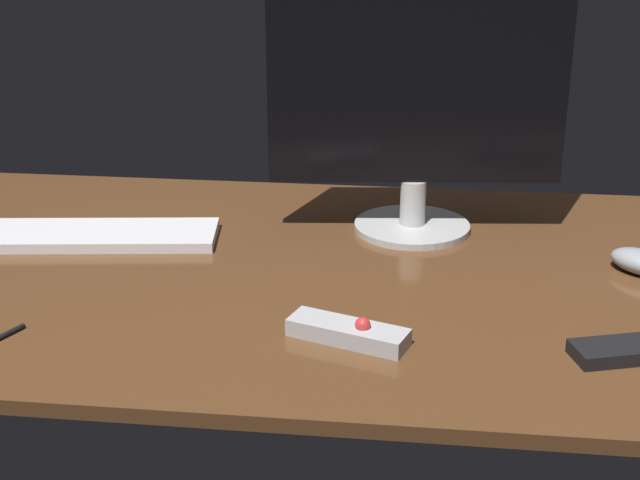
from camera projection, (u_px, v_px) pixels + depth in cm
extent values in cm
cube|color=brown|center=(290.00, 274.00, 141.74)|extent=(140.00, 84.00, 2.00)
cylinder|color=silver|center=(412.00, 227.00, 156.64)|extent=(19.63, 19.63, 1.15)
cylinder|color=silver|center=(413.00, 202.00, 155.04)|extent=(4.33, 4.33, 7.65)
cube|color=black|center=(418.00, 67.00, 146.72)|extent=(48.30, 7.21, 37.92)
cube|color=white|center=(99.00, 235.00, 152.04)|extent=(39.90, 17.08, 1.71)
cube|color=#B7B7BC|center=(348.00, 332.00, 118.77)|extent=(16.54, 9.75, 2.32)
sphere|color=red|center=(363.00, 325.00, 117.39)|extent=(2.04, 2.04, 2.04)
cube|color=black|center=(640.00, 349.00, 115.11)|extent=(18.18, 10.38, 1.81)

